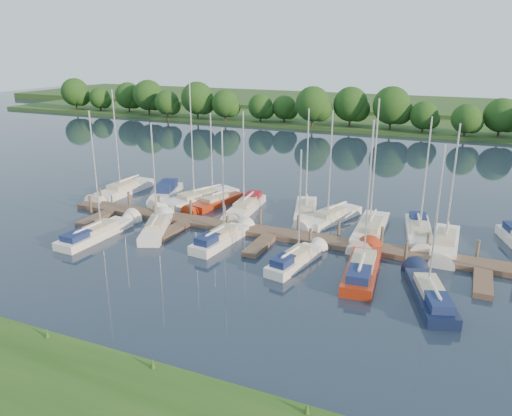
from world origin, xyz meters
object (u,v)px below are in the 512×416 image
at_px(dock, 270,236).
at_px(sailboat_n_0, 123,191).
at_px(sailboat_n_5, 306,213).
at_px(sailboat_s_2, 221,239).
at_px(motorboat, 166,193).

height_order(dock, sailboat_n_0, sailboat_n_0).
xyz_separation_m(dock, sailboat_n_0, (-19.13, 5.58, 0.08)).
relative_size(dock, sailboat_n_5, 3.91).
distance_m(dock, sailboat_n_0, 19.93).
distance_m(sailboat_n_5, sailboat_s_2, 10.01).
distance_m(sailboat_n_0, sailboat_s_2, 17.85).
xyz_separation_m(dock, sailboat_n_5, (0.87, 6.65, 0.07)).
height_order(sailboat_n_0, sailboat_s_2, sailboat_n_0).
relative_size(motorboat, sailboat_s_2, 0.72).
height_order(motorboat, sailboat_s_2, sailboat_s_2).
xyz_separation_m(sailboat_n_0, motorboat, (4.80, 1.00, 0.09)).
bearing_deg(motorboat, sailboat_s_2, 124.71).
distance_m(dock, motorboat, 15.77).
height_order(sailboat_n_5, sailboat_s_2, sailboat_n_5).
bearing_deg(sailboat_n_5, sailboat_n_0, -12.75).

